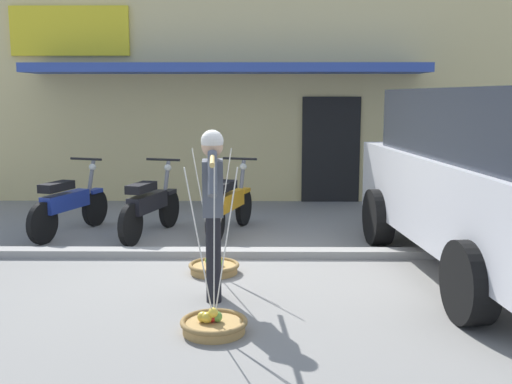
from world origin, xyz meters
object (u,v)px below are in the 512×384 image
Objects in this scene: motorcycle_third_in_row at (230,204)px; parked_truck at (501,176)px; fruit_vendor at (213,203)px; fruit_basket_left_side at (214,266)px; motorcycle_second_in_row at (150,206)px; fruit_basket_right_side at (214,323)px; motorcycle_nearest_shop at (68,204)px.

motorcycle_third_in_row is 3.77m from parked_truck.
fruit_vendor is 1.25m from fruit_basket_left_side.
parked_truck is (4.29, -1.84, 0.68)m from motorcycle_second_in_row.
motorcycle_second_in_row is at bearing 156.80° from parked_truck.
motorcycle_nearest_shop is at bearing 123.40° from fruit_basket_right_side.
fruit_basket_right_side is (0.07, -0.87, -0.90)m from fruit_vendor.
fruit_vendor is 1.00× the size of motorcycle_nearest_shop.
fruit_basket_right_side is at bearing -89.14° from motorcycle_third_in_row.
fruit_basket_left_side is 2.00m from motorcycle_third_in_row.
motorcycle_second_in_row is at bearing 112.84° from fruit_vendor.
fruit_vendor is 3.67m from motorcycle_nearest_shop.
fruit_basket_right_side is at bearing -56.60° from motorcycle_nearest_shop.
fruit_vendor is at bearing -90.20° from motorcycle_third_in_row.
fruit_basket_left_side and fruit_basket_right_side have the same top height.
motorcycle_nearest_shop is 0.99× the size of motorcycle_second_in_row.
parked_truck is (3.22, -0.02, 1.05)m from fruit_basket_left_side.
motorcycle_nearest_shop is 0.99× the size of motorcycle_third_in_row.
fruit_basket_left_side is (-0.07, 0.87, -0.90)m from fruit_vendor.
fruit_vendor is 2.88m from motorcycle_third_in_row.
parked_truck is (3.14, -1.98, 0.68)m from motorcycle_third_in_row.
parked_truck reaches higher than motorcycle_second_in_row.
motorcycle_third_in_row is (0.08, 1.96, 0.37)m from fruit_basket_left_side.
motorcycle_second_in_row is 4.71m from parked_truck.
parked_truck reaches higher than fruit_basket_right_side.
motorcycle_second_in_row is at bearing 108.61° from fruit_basket_right_side.
fruit_basket_right_side is at bearing -71.39° from motorcycle_second_in_row.
fruit_basket_left_side is at bearing 94.40° from fruit_basket_right_side.
motorcycle_second_in_row is 0.36× the size of parked_truck.
fruit_basket_left_side reaches higher than motorcycle_nearest_shop.
fruit_basket_right_side reaches higher than motorcycle_second_in_row.
fruit_basket_left_side is at bearing -39.98° from motorcycle_nearest_shop.
motorcycle_third_in_row is at bearing 89.80° from fruit_vendor.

